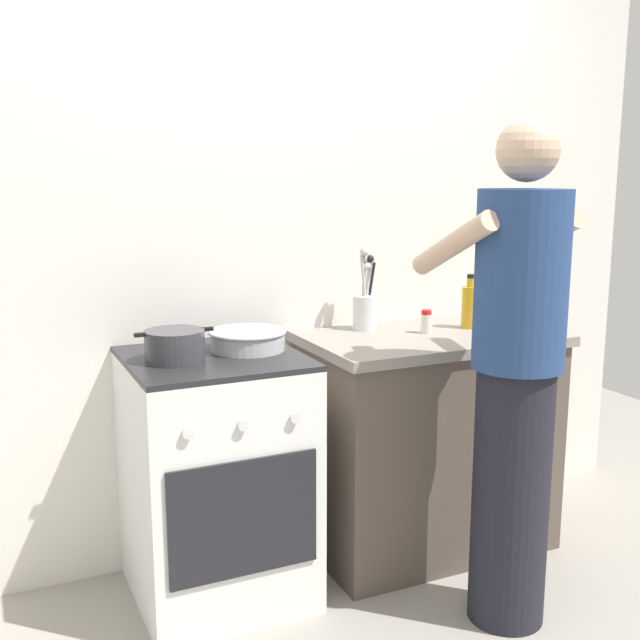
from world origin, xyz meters
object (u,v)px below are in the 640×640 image
at_px(stove_range, 216,477).
at_px(person, 515,379).
at_px(mixing_bowl, 248,339).
at_px(utensil_crock, 365,305).
at_px(spice_bottle, 426,322).
at_px(pot, 175,346).
at_px(oil_bottle, 470,306).

height_order(stove_range, person, person).
bearing_deg(person, mixing_bowl, 139.71).
relative_size(mixing_bowl, utensil_crock, 0.84).
height_order(mixing_bowl, spice_bottle, spice_bottle).
height_order(spice_bottle, person, person).
bearing_deg(pot, person, -28.97).
height_order(pot, mixing_bowl, pot).
bearing_deg(person, spice_bottle, 87.23).
distance_m(mixing_bowl, utensil_crock, 0.58).
height_order(pot, person, person).
bearing_deg(utensil_crock, person, -78.15).
bearing_deg(mixing_bowl, person, -40.29).
relative_size(pot, oil_bottle, 1.21).
bearing_deg(mixing_bowl, stove_range, -166.81).
height_order(stove_range, mixing_bowl, mixing_bowl).
bearing_deg(mixing_bowl, spice_bottle, -1.48).
xyz_separation_m(stove_range, spice_bottle, (0.89, 0.01, 0.50)).
distance_m(mixing_bowl, spice_bottle, 0.75).
bearing_deg(utensil_crock, mixing_bowl, -165.16).
distance_m(pot, person, 1.14).
height_order(utensil_crock, spice_bottle, utensil_crock).
distance_m(utensil_crock, person, 0.79).
bearing_deg(stove_range, person, -33.87).
bearing_deg(stove_range, oil_bottle, 1.43).
relative_size(pot, spice_bottle, 2.87).
height_order(pot, spice_bottle, pot).
xyz_separation_m(stove_range, person, (0.86, -0.58, 0.41)).
relative_size(stove_range, pot, 3.35).
xyz_separation_m(mixing_bowl, spice_bottle, (0.75, -0.02, 0.00)).
bearing_deg(person, oil_bottle, 67.72).
relative_size(utensil_crock, oil_bottle, 1.50).
relative_size(stove_range, utensil_crock, 2.69).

